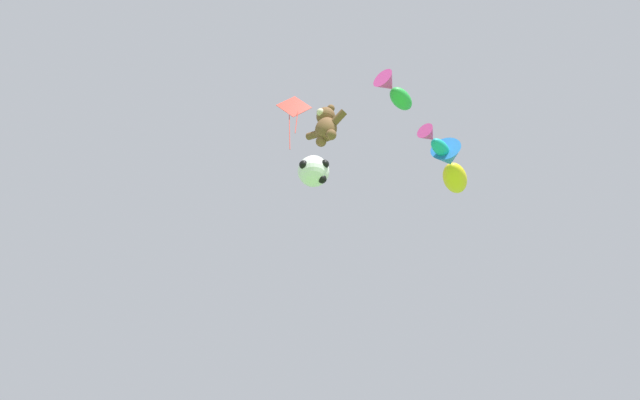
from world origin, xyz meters
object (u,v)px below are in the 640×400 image
(fish_kite_teal, at_px, (435,142))
(diamond_kite, at_px, (294,109))
(fish_kite_emerald, at_px, (394,91))
(soccer_ball_kite, at_px, (314,171))
(fish_kite_goldfin, at_px, (452,168))
(teddy_bear_kite, at_px, (326,125))

(fish_kite_teal, distance_m, diamond_kite, 6.12)
(fish_kite_emerald, bearing_deg, soccer_ball_kite, -160.96)
(soccer_ball_kite, distance_m, fish_kite_goldfin, 5.87)
(fish_kite_goldfin, bearing_deg, fish_kite_emerald, -89.23)
(teddy_bear_kite, height_order, diamond_kite, diamond_kite)
(teddy_bear_kite, bearing_deg, fish_kite_teal, 55.46)
(teddy_bear_kite, bearing_deg, diamond_kite, 165.65)
(teddy_bear_kite, height_order, fish_kite_emerald, fish_kite_emerald)
(soccer_ball_kite, bearing_deg, fish_kite_teal, 46.50)
(diamond_kite, bearing_deg, fish_kite_goldfin, 45.91)
(fish_kite_emerald, distance_m, fish_kite_goldfin, 3.87)
(teddy_bear_kite, distance_m, fish_kite_goldfin, 5.39)
(fish_kite_teal, distance_m, fish_kite_goldfin, 1.69)
(fish_kite_emerald, distance_m, fish_kite_teal, 2.31)
(teddy_bear_kite, bearing_deg, soccer_ball_kite, 164.52)
(teddy_bear_kite, relative_size, fish_kite_emerald, 1.05)
(teddy_bear_kite, xyz_separation_m, soccer_ball_kite, (-0.68, 0.19, -1.58))
(teddy_bear_kite, distance_m, soccer_ball_kite, 1.73)
(teddy_bear_kite, bearing_deg, fish_kite_emerald, 28.60)
(fish_kite_goldfin, height_order, diamond_kite, diamond_kite)
(soccer_ball_kite, relative_size, fish_kite_teal, 0.71)
(fish_kite_emerald, height_order, fish_kite_teal, fish_kite_emerald)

